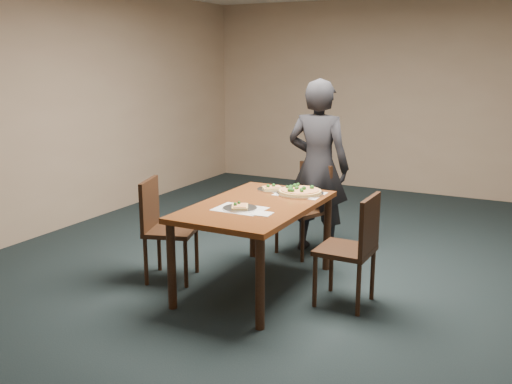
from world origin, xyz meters
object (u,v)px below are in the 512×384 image
at_px(diner, 318,167).
at_px(pizza_pan, 300,191).
at_px(dining_table, 256,214).
at_px(slice_plate_far, 272,189).
at_px(chair_right, 355,244).
at_px(slice_plate_near, 240,207).
at_px(chair_far, 308,203).
at_px(chair_left, 162,223).

height_order(diner, pizza_pan, diner).
bearing_deg(dining_table, slice_plate_far, 101.29).
height_order(dining_table, chair_right, chair_right).
height_order(chair_right, slice_plate_near, chair_right).
relative_size(chair_right, pizza_pan, 2.13).
xyz_separation_m(chair_far, pizza_pan, (0.15, -0.58, 0.26)).
distance_m(diner, pizza_pan, 0.68).
relative_size(diner, slice_plate_near, 6.27).
xyz_separation_m(chair_far, chair_left, (-0.87, -1.27, 0.00)).
distance_m(chair_right, slice_plate_far, 1.12).
height_order(dining_table, slice_plate_near, slice_plate_near).
xyz_separation_m(diner, slice_plate_near, (-0.13, -1.38, -0.11)).
xyz_separation_m(chair_left, pizza_pan, (1.02, 0.69, 0.26)).
bearing_deg(chair_left, chair_far, -52.66).
relative_size(chair_left, slice_plate_far, 3.25).
height_order(diner, slice_plate_far, diner).
height_order(dining_table, chair_far, chair_far).
xyz_separation_m(dining_table, slice_plate_far, (-0.11, 0.53, 0.10)).
bearing_deg(chair_left, slice_plate_near, -109.81).
xyz_separation_m(chair_left, chair_right, (1.70, 0.23, 0.00)).
bearing_deg(chair_right, dining_table, -86.76).
height_order(dining_table, slice_plate_far, slice_plate_far).
height_order(chair_right, diner, diner).
bearing_deg(diner, pizza_pan, 96.45).
distance_m(chair_right, slice_plate_near, 0.96).
bearing_deg(slice_plate_near, dining_table, 80.90).
xyz_separation_m(chair_right, diner, (-0.76, 1.13, 0.36)).
relative_size(chair_far, chair_left, 1.00).
bearing_deg(pizza_pan, diner, 97.44).
relative_size(diner, slice_plate_far, 6.27).
bearing_deg(slice_plate_near, chair_right, 15.68).
bearing_deg(chair_far, slice_plate_near, -72.44).
relative_size(chair_far, slice_plate_far, 3.25).
distance_m(slice_plate_near, slice_plate_far, 0.75).
height_order(dining_table, diner, diner).
relative_size(dining_table, diner, 0.85).
height_order(pizza_pan, slice_plate_near, pizza_pan).
bearing_deg(slice_plate_far, diner, 72.10).
distance_m(dining_table, slice_plate_near, 0.25).
xyz_separation_m(chair_far, diner, (0.07, 0.09, 0.36)).
height_order(chair_left, slice_plate_far, chair_left).
xyz_separation_m(slice_plate_near, slice_plate_far, (-0.07, 0.75, -0.00)).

